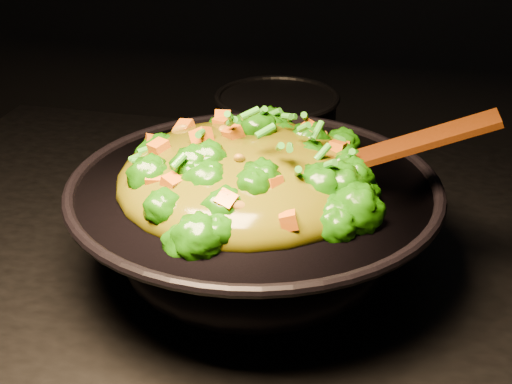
# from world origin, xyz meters

# --- Properties ---
(wok) EXTENTS (0.44, 0.44, 0.12)m
(wok) POSITION_xyz_m (0.00, -0.03, 0.96)
(wok) COLOR black
(wok) RESTS_ON stovetop
(stir_fry) EXTENTS (0.32, 0.32, 0.11)m
(stir_fry) POSITION_xyz_m (-0.01, -0.03, 1.08)
(stir_fry) COLOR #185806
(stir_fry) RESTS_ON wok
(spatula) EXTENTS (0.27, 0.06, 0.12)m
(spatula) POSITION_xyz_m (0.14, -0.01, 1.07)
(spatula) COLOR #331305
(spatula) RESTS_ON wok
(back_pot) EXTENTS (0.25, 0.25, 0.11)m
(back_pot) POSITION_xyz_m (-0.04, 0.32, 0.96)
(back_pot) COLOR black
(back_pot) RESTS_ON stovetop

